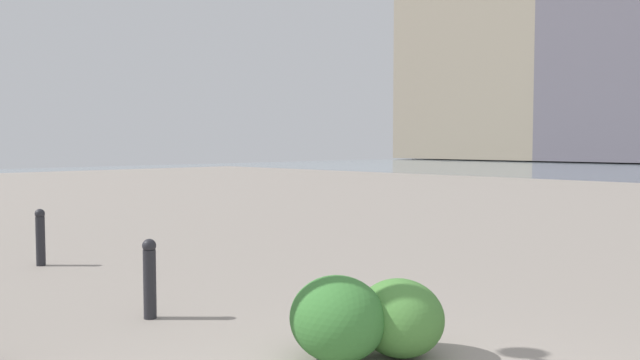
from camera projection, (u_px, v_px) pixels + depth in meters
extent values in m
cube|color=gray|center=(485.00, 20.00, 70.41)|extent=(17.21, 10.76, 30.56)
cylinder|color=#232328|center=(150.00, 284.00, 5.98)|extent=(0.12, 0.12, 0.65)
sphere|color=#232328|center=(149.00, 246.00, 5.96)|extent=(0.13, 0.13, 0.13)
cylinder|color=#232328|center=(41.00, 241.00, 8.58)|extent=(0.12, 0.12, 0.66)
sphere|color=#232328|center=(40.00, 214.00, 8.56)|extent=(0.13, 0.13, 0.13)
ellipsoid|color=#387533|center=(337.00, 319.00, 4.80)|extent=(0.76, 0.69, 0.65)
ellipsoid|color=#477F38|center=(400.00, 318.00, 4.91)|extent=(0.71, 0.64, 0.60)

